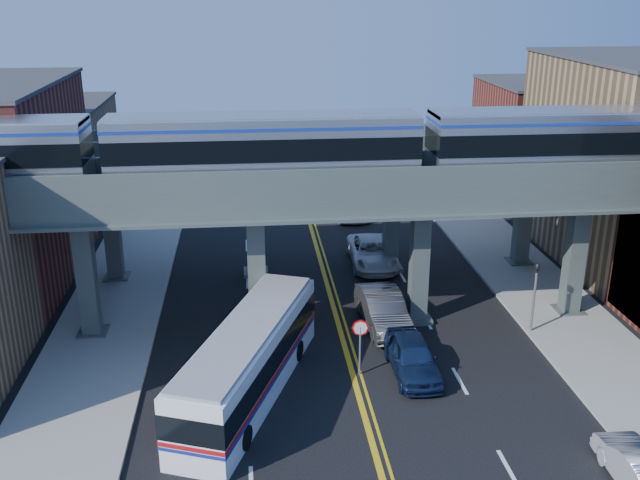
# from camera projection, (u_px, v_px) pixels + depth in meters

# --- Properties ---
(ground) EXTENTS (120.00, 120.00, 0.00)m
(ground) POSITION_uv_depth(u_px,v_px,m) (364.00, 413.00, 28.26)
(ground) COLOR black
(ground) RESTS_ON ground
(sidewalk_west) EXTENTS (5.00, 70.00, 0.16)m
(sidewalk_west) POSITION_uv_depth(u_px,v_px,m) (111.00, 315.00, 36.50)
(sidewalk_west) COLOR gray
(sidewalk_west) RESTS_ON ground
(sidewalk_east) EXTENTS (5.00, 70.00, 0.16)m
(sidewalk_east) POSITION_uv_depth(u_px,v_px,m) (543.00, 296.00, 38.72)
(sidewalk_east) COLOR gray
(sidewalk_east) RESTS_ON ground
(building_west_c) EXTENTS (8.00, 10.00, 8.00)m
(building_west_c) POSITION_uv_depth(u_px,v_px,m) (53.00, 159.00, 52.32)
(building_west_c) COLOR olive
(building_west_c) RESTS_ON ground
(building_east_b) EXTENTS (8.00, 14.00, 12.00)m
(building_east_b) POSITION_uv_depth(u_px,v_px,m) (626.00, 162.00, 43.03)
(building_east_b) COLOR olive
(building_east_b) RESTS_ON ground
(building_east_c) EXTENTS (8.00, 10.00, 9.00)m
(building_east_c) POSITION_uv_depth(u_px,v_px,m) (539.00, 142.00, 55.72)
(building_east_c) COLOR maroon
(building_east_c) RESTS_ON ground
(elevated_viaduct_near) EXTENTS (52.00, 3.60, 7.40)m
(elevated_viaduct_near) POSITION_uv_depth(u_px,v_px,m) (339.00, 200.00, 33.59)
(elevated_viaduct_near) COLOR #45504D
(elevated_viaduct_near) RESTS_ON ground
(elevated_viaduct_far) EXTENTS (52.00, 3.60, 7.40)m
(elevated_viaduct_far) POSITION_uv_depth(u_px,v_px,m) (324.00, 165.00, 40.15)
(elevated_viaduct_far) COLOR #45504D
(elevated_viaduct_far) RESTS_ON ground
(transit_train) EXTENTS (43.78, 2.74, 3.19)m
(transit_train) POSITION_uv_depth(u_px,v_px,m) (264.00, 146.00, 32.37)
(transit_train) COLOR black
(transit_train) RESTS_ON elevated_viaduct_near
(stop_sign) EXTENTS (0.76, 0.09, 2.63)m
(stop_sign) POSITION_uv_depth(u_px,v_px,m) (360.00, 338.00, 30.52)
(stop_sign) COLOR slate
(stop_sign) RESTS_ON ground
(traffic_signal) EXTENTS (0.15, 0.18, 4.10)m
(traffic_signal) POSITION_uv_depth(u_px,v_px,m) (535.00, 290.00, 34.00)
(traffic_signal) COLOR slate
(traffic_signal) RESTS_ON ground
(transit_bus) EXTENTS (6.38, 11.54, 2.93)m
(transit_bus) POSITION_uv_depth(u_px,v_px,m) (249.00, 361.00, 29.17)
(transit_bus) COLOR white
(transit_bus) RESTS_ON ground
(car_lane_a) EXTENTS (1.98, 4.75, 1.61)m
(car_lane_a) POSITION_uv_depth(u_px,v_px,m) (413.00, 357.00, 30.93)
(car_lane_a) COLOR #111F3F
(car_lane_a) RESTS_ON ground
(car_lane_b) EXTENTS (2.19, 5.47, 1.77)m
(car_lane_b) POSITION_uv_depth(u_px,v_px,m) (383.00, 310.00, 35.22)
(car_lane_b) COLOR #303033
(car_lane_b) RESTS_ON ground
(car_lane_c) EXTENTS (2.77, 5.76, 1.58)m
(car_lane_c) POSITION_uv_depth(u_px,v_px,m) (372.00, 252.00, 43.13)
(car_lane_c) COLOR silver
(car_lane_c) RESTS_ON ground
(car_lane_d) EXTENTS (2.48, 6.00, 1.74)m
(car_lane_d) POSITION_uv_depth(u_px,v_px,m) (349.00, 203.00, 52.73)
(car_lane_d) COLOR silver
(car_lane_d) RESTS_ON ground
(car_parked_curb) EXTENTS (1.65, 4.39, 1.43)m
(car_parked_curb) POSITION_uv_depth(u_px,v_px,m) (640.00, 469.00, 23.85)
(car_parked_curb) COLOR #B3B4B8
(car_parked_curb) RESTS_ON ground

